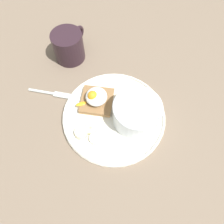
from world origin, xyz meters
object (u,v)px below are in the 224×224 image
Objects in this scene: banana_slice_back at (93,138)px; knife at (52,94)px; oatmeal_bowl at (135,113)px; banana_slice_front at (89,128)px; banana_slice_left at (79,133)px; poached_egg at (94,97)px; coffee_mug at (67,46)px; toast_slice at (95,101)px.

banana_slice_back reaches higher than knife.
oatmeal_bowl is 0.84× the size of knife.
banana_slice_front is 2.63cm from banana_slice_left.
poached_egg is at bearing -178.48° from banana_slice_back.
coffee_mug is at bearing -162.62° from banana_slice_front.
knife is (14.14, -3.48, -4.14)cm from coffee_mug.
banana_slice_front is at bearing 119.16° from banana_slice_left.
coffee_mug is (-27.81, -9.14, 2.93)cm from banana_slice_back.
toast_slice is 19.50cm from coffee_mug.
poached_egg reaches higher than banana_slice_left.
toast_slice is 0.65× the size of knife.
poached_egg is 19.29cm from coffee_mug.
banana_slice_left is at bearing 11.91° from coffee_mug.
toast_slice is 1.12× the size of poached_egg.
banana_slice_left is (1.28, -2.29, 0.14)cm from banana_slice_front.
oatmeal_bowl is 2.65× the size of banana_slice_left.
oatmeal_bowl is 1.03× the size of coffee_mug.
banana_slice_left reaches higher than banana_slice_back.
poached_egg reaches higher than knife.
knife is at bearing -103.64° from poached_egg.
poached_egg reaches higher than banana_slice_front.
coffee_mug is (-17.13, -8.85, 0.49)cm from poached_egg.
oatmeal_bowl is 11.49cm from poached_egg.
poached_egg is 2.48× the size of banana_slice_front.
coffee_mug is at bearing -168.09° from banana_slice_left.
toast_slice is 0.80× the size of coffee_mug.
toast_slice is 9.95cm from banana_slice_left.
knife is at bearing -103.17° from toast_slice.
banana_slice_left is at bearing 36.42° from knife.
oatmeal_bowl is at bearing 64.89° from toast_slice.
coffee_mug is (-17.06, -9.03, 2.75)cm from toast_slice.
banana_slice_back is (5.93, -10.17, -2.78)cm from oatmeal_bowl.
banana_slice_front is 0.82× the size of banana_slice_back.
oatmeal_bowl is 29.18cm from coffee_mug.
banana_slice_left is at bearing -71.80° from oatmeal_bowl.
knife is at bearing -143.58° from banana_slice_left.
knife is (-12.26, -9.04, -1.31)cm from banana_slice_left.
toast_slice is at bearing 159.63° from banana_slice_left.
coffee_mug is 0.81× the size of knife.
banana_slice_front is (3.24, -11.44, -2.82)cm from oatmeal_bowl.
toast_slice reaches higher than banana_slice_front.
poached_egg is at bearing 160.49° from banana_slice_left.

